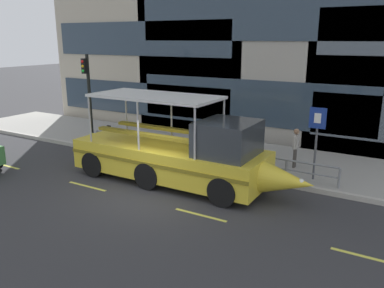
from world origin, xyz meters
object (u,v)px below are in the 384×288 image
object	(u,v)px
leaned_bicycle	(113,137)
duck_tour_boat	(181,155)
traffic_light_pole	(88,90)
parking_sign	(317,131)
pedestrian_near_bow	(296,144)

from	to	relation	value
leaned_bicycle	duck_tour_boat	size ratio (longest dim) A/B	0.19
traffic_light_pole	leaned_bicycle	size ratio (longest dim) A/B	2.50
parking_sign	duck_tour_boat	world-z (taller)	duck_tour_boat
parking_sign	pedestrian_near_bow	xyz separation A→B (m)	(-1.02, 1.05, -0.87)
traffic_light_pole	leaned_bicycle	xyz separation A→B (m)	(1.30, 0.14, -2.26)
parking_sign	pedestrian_near_bow	distance (m)	1.70
duck_tour_boat	pedestrian_near_bow	world-z (taller)	duck_tour_boat
pedestrian_near_bow	leaned_bicycle	bearing A→B (deg)	-172.79
leaned_bicycle	pedestrian_near_bow	size ratio (longest dim) A/B	1.08
leaned_bicycle	pedestrian_near_bow	bearing A→B (deg)	7.21
duck_tour_boat	pedestrian_near_bow	xyz separation A→B (m)	(3.26, 3.48, 0.07)
traffic_light_pole	parking_sign	size ratio (longest dim) A/B	1.60
traffic_light_pole	parking_sign	xyz separation A→B (m)	(11.05, 0.19, -0.79)
traffic_light_pole	pedestrian_near_bow	distance (m)	10.25
parking_sign	pedestrian_near_bow	world-z (taller)	parking_sign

